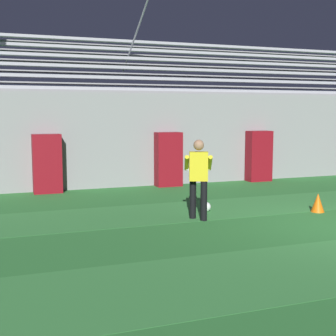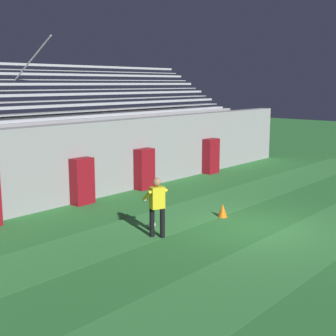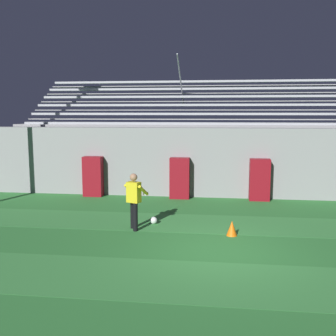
# 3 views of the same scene
# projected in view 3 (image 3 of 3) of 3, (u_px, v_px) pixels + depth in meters

# --- Properties ---
(ground_plane) EXTENTS (80.00, 80.00, 0.00)m
(ground_plane) POSITION_uv_depth(u_px,v_px,m) (220.00, 251.00, 9.74)
(ground_plane) COLOR #2D7533
(turf_stripe_mid) EXTENTS (28.00, 2.10, 0.01)m
(turf_stripe_mid) POSITION_uv_depth(u_px,v_px,m) (221.00, 282.00, 7.97)
(turf_stripe_mid) COLOR #38843D
(turf_stripe_mid) RESTS_ON ground
(turf_stripe_far) EXTENTS (28.00, 2.10, 0.01)m
(turf_stripe_far) POSITION_uv_depth(u_px,v_px,m) (219.00, 224.00, 12.11)
(turf_stripe_far) COLOR #38843D
(turf_stripe_far) RESTS_ON ground
(back_wall) EXTENTS (24.00, 0.60, 2.80)m
(back_wall) POSITION_uv_depth(u_px,v_px,m) (219.00, 163.00, 15.93)
(back_wall) COLOR gray
(back_wall) RESTS_ON ground
(padding_pillar_gate_left) EXTENTS (0.78, 0.44, 1.63)m
(padding_pillar_gate_left) POSITION_uv_depth(u_px,v_px,m) (180.00, 178.00, 15.66)
(padding_pillar_gate_left) COLOR maroon
(padding_pillar_gate_left) RESTS_ON ground
(padding_pillar_gate_right) EXTENTS (0.78, 0.44, 1.63)m
(padding_pillar_gate_right) POSITION_uv_depth(u_px,v_px,m) (260.00, 180.00, 15.28)
(padding_pillar_gate_right) COLOR maroon
(padding_pillar_gate_right) RESTS_ON ground
(padding_pillar_far_left) EXTENTS (0.78, 0.44, 1.63)m
(padding_pillar_far_left) POSITION_uv_depth(u_px,v_px,m) (93.00, 176.00, 16.09)
(padding_pillar_far_left) COLOR maroon
(padding_pillar_far_left) RESTS_ON ground
(bleacher_stand) EXTENTS (18.00, 4.75, 5.83)m
(bleacher_stand) POSITION_uv_depth(u_px,v_px,m) (219.00, 153.00, 18.56)
(bleacher_stand) COLOR gray
(bleacher_stand) RESTS_ON ground
(goalkeeper) EXTENTS (0.70, 0.68, 1.67)m
(goalkeeper) POSITION_uv_depth(u_px,v_px,m) (134.00, 198.00, 11.43)
(goalkeeper) COLOR black
(goalkeeper) RESTS_ON ground
(soccer_ball) EXTENTS (0.22, 0.22, 0.22)m
(soccer_ball) POSITION_uv_depth(u_px,v_px,m) (154.00, 220.00, 12.12)
(soccer_ball) COLOR white
(soccer_ball) RESTS_ON ground
(traffic_cone) EXTENTS (0.30, 0.30, 0.42)m
(traffic_cone) POSITION_uv_depth(u_px,v_px,m) (232.00, 228.00, 10.96)
(traffic_cone) COLOR orange
(traffic_cone) RESTS_ON ground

